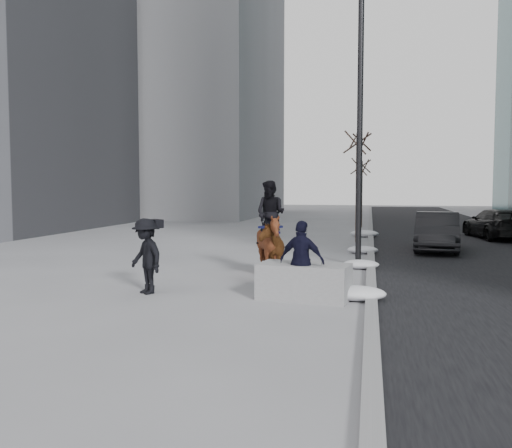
% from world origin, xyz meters
% --- Properties ---
extents(ground, '(120.00, 120.00, 0.00)m').
position_xyz_m(ground, '(0.00, 0.00, 0.00)').
color(ground, gray).
rests_on(ground, ground).
extents(road, '(8.00, 90.00, 0.01)m').
position_xyz_m(road, '(7.00, 10.00, 0.01)').
color(road, black).
rests_on(road, ground).
extents(curb, '(0.25, 90.00, 0.12)m').
position_xyz_m(curb, '(3.00, 10.00, 0.06)').
color(curb, gray).
rests_on(curb, ground).
extents(planter, '(2.10, 1.27, 0.79)m').
position_xyz_m(planter, '(1.54, -0.96, 0.40)').
color(planter, gray).
rests_on(planter, ground).
extents(car_near, '(2.09, 4.68, 1.49)m').
position_xyz_m(car_near, '(5.50, 9.08, 0.75)').
color(car_near, black).
rests_on(car_near, ground).
extents(car_far, '(2.69, 5.16, 1.43)m').
position_xyz_m(car_far, '(8.85, 14.67, 0.71)').
color(car_far, black).
rests_on(car_far, ground).
extents(tree_near, '(1.20, 1.20, 5.38)m').
position_xyz_m(tree_near, '(2.40, 11.66, 2.69)').
color(tree_near, '#3D2B24').
rests_on(tree_near, ground).
extents(tree_far, '(1.20, 1.20, 4.48)m').
position_xyz_m(tree_far, '(2.40, 20.81, 2.24)').
color(tree_far, '#3B2923').
rests_on(tree_far, ground).
extents(mounted_left, '(1.37, 1.98, 2.34)m').
position_xyz_m(mounted_left, '(0.21, 2.03, 0.87)').
color(mounted_left, '#4F230F').
rests_on(mounted_left, ground).
extents(mounted_right, '(1.85, 1.96, 2.66)m').
position_xyz_m(mounted_right, '(0.25, 1.88, 1.07)').
color(mounted_right, '#471D0E').
rests_on(mounted_right, ground).
extents(feeder, '(1.11, 1.00, 1.75)m').
position_xyz_m(feeder, '(1.51, -1.14, 0.88)').
color(feeder, black).
rests_on(feeder, ground).
extents(camera_crew, '(1.30, 1.20, 1.75)m').
position_xyz_m(camera_crew, '(-2.13, -1.08, 0.89)').
color(camera_crew, black).
rests_on(camera_crew, ground).
extents(lamppost, '(0.25, 0.80, 9.09)m').
position_xyz_m(lamppost, '(2.60, 4.52, 4.99)').
color(lamppost, black).
rests_on(lamppost, ground).
extents(snow_piles, '(1.37, 15.91, 0.35)m').
position_xyz_m(snow_piles, '(2.70, 7.02, 0.16)').
color(snow_piles, silver).
rests_on(snow_piles, ground).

